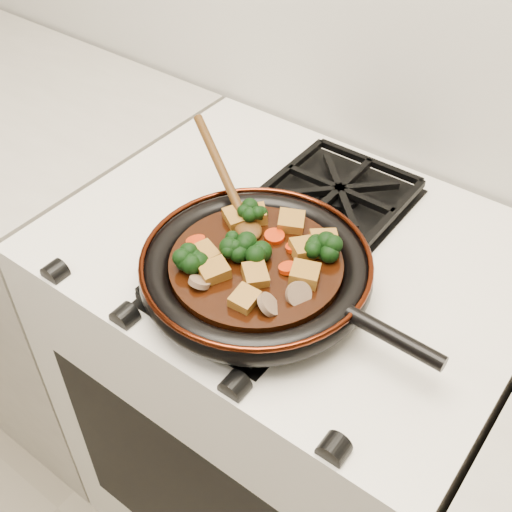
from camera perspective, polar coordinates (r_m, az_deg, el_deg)
The scene contains 30 objects.
stove at distance 1.38m, azimuth 2.57°, elevation -12.79°, with size 0.76×0.60×0.90m, color silver.
burner_grate_front at distance 0.95m, azimuth -1.42°, elevation -2.73°, with size 0.23×0.23×0.03m, color black, non-canonical shape.
burner_grate_back at distance 1.13m, azimuth 7.40°, elevation 5.53°, with size 0.23×0.23×0.03m, color black, non-canonical shape.
skillet at distance 0.93m, azimuth 0.10°, elevation -1.22°, with size 0.47×0.34×0.05m.
braising_sauce at distance 0.93m, azimuth 0.00°, elevation -0.94°, with size 0.25×0.25×0.02m, color black.
tofu_cube_0 at distance 0.89m, azimuth 4.35°, elevation -1.69°, with size 0.04×0.04×0.02m, color olive.
tofu_cube_1 at distance 0.99m, azimuth -0.26°, elevation 3.61°, with size 0.04×0.03×0.02m, color olive.
tofu_cube_2 at distance 0.98m, azimuth 3.13°, elevation 3.00°, with size 0.04×0.04×0.02m, color olive.
tofu_cube_3 at distance 0.90m, azimuth -3.72°, elevation -1.41°, with size 0.04×0.03×0.02m, color olive.
tofu_cube_4 at distance 0.92m, azimuth -4.67°, elevation 0.13°, with size 0.04×0.04×0.02m, color olive.
tofu_cube_5 at distance 0.89m, azimuth -0.07°, elevation -1.79°, with size 0.04×0.03×0.02m, color olive.
tofu_cube_6 at distance 0.86m, azimuth -1.02°, elevation -3.90°, with size 0.04×0.03×0.02m, color olive.
tofu_cube_7 at distance 0.93m, azimuth 4.33°, elevation 0.61°, with size 0.04×0.04×0.02m, color olive.
tofu_cube_8 at distance 0.98m, azimuth -1.72°, elevation 3.42°, with size 0.04×0.03×0.02m, color olive.
tofu_cube_9 at distance 0.95m, azimuth 6.09°, elevation 1.23°, with size 0.04×0.04×0.02m, color olive.
broccoli_floret_0 at distance 0.92m, azimuth -0.54°, elevation 0.07°, with size 0.06×0.06×0.05m, color black, non-canonical shape.
broccoli_floret_1 at distance 0.93m, azimuth 5.85°, elevation 0.51°, with size 0.06×0.06×0.05m, color black, non-canonical shape.
broccoli_floret_2 at distance 0.98m, azimuth -0.50°, elevation 3.45°, with size 0.05×0.05×0.05m, color black, non-canonical shape.
broccoli_floret_3 at distance 0.91m, azimuth -6.21°, elevation -0.63°, with size 0.06×0.06×0.05m, color black, non-canonical shape.
broccoli_floret_4 at distance 0.91m, azimuth -5.32°, elevation -0.62°, with size 0.06×0.06×0.05m, color black, non-canonical shape.
broccoli_floret_5 at distance 0.92m, azimuth -1.78°, elevation 0.57°, with size 0.06×0.06×0.06m, color black, non-canonical shape.
carrot_coin_0 at distance 0.91m, azimuth 2.87°, elevation -1.07°, with size 0.03×0.03×0.01m, color #BB2705.
carrot_coin_1 at distance 0.95m, azimuth 4.94°, elevation 1.37°, with size 0.03×0.03×0.01m, color #BB2705.
carrot_coin_2 at distance 0.95m, azimuth -5.37°, elevation 1.34°, with size 0.03×0.03×0.01m, color #BB2705.
carrot_coin_3 at distance 0.94m, azimuth 3.54°, elevation 0.83°, with size 0.03×0.03×0.01m, color #BB2705.
carrot_coin_4 at distance 0.95m, azimuth 1.65°, elevation 1.76°, with size 0.03×0.03×0.01m, color #BB2705.
mushroom_slice_0 at distance 0.87m, azimuth 3.82°, elevation -3.42°, with size 0.04×0.04×0.01m, color #7E6148.
mushroom_slice_1 at distance 0.85m, azimuth 1.12°, elevation -4.35°, with size 0.04×0.04×0.01m, color #7E6148.
mushroom_slice_2 at distance 0.89m, azimuth -5.05°, elevation -2.34°, with size 0.03×0.03×0.01m, color #7E6148.
wooden_spoon at distance 1.00m, azimuth -2.06°, elevation 5.43°, with size 0.14×0.10×0.23m.
Camera 1 is at (0.41, 1.04, 1.60)m, focal length 45.00 mm.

